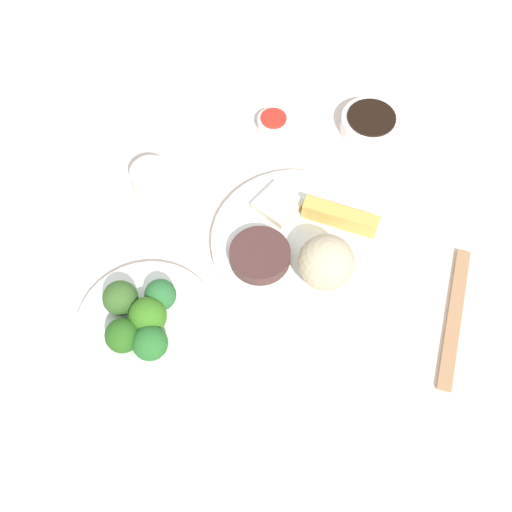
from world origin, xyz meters
TOP-DOWN VIEW (x-y plane):
  - tabletop at (0.00, 0.00)m, footprint 2.20×2.20m
  - main_plate at (0.00, 0.00)m, footprint 0.27×0.27m
  - rice_scoop at (0.07, -0.02)m, footprint 0.08×0.08m
  - spring_roll at (0.03, 0.07)m, footprint 0.12×0.06m
  - crab_rangoon_wonton at (-0.06, 0.03)m, footprint 0.06×0.06m
  - stir_fry_heap at (-0.02, -0.06)m, footprint 0.09×0.09m
  - broccoli_plate at (-0.08, -0.25)m, footprint 0.21×0.21m
  - broccoli_floret_0 at (-0.07, -0.25)m, footprint 0.05×0.05m
  - broccoli_floret_1 at (-0.12, -0.25)m, footprint 0.05×0.05m
  - broccoli_floret_2 at (-0.08, -0.29)m, footprint 0.05×0.05m
  - broccoli_floret_3 at (-0.04, -0.27)m, footprint 0.05×0.05m
  - broccoli_floret_4 at (-0.08, -0.21)m, footprint 0.05×0.05m
  - soy_sauce_bowl at (-0.05, 0.26)m, footprint 0.10×0.10m
  - soy_sauce_bowl_liquid at (-0.05, 0.26)m, footprint 0.08×0.08m
  - sauce_ramekin_sweet_and_sour at (-0.18, 0.16)m, footprint 0.05×0.05m
  - sauce_ramekin_sweet_and_sour_liquid at (-0.18, 0.16)m, footprint 0.04×0.04m
  - teacup at (-0.24, -0.08)m, footprint 0.06×0.06m
  - chopsticks_pair at (0.25, 0.05)m, footprint 0.12×0.21m

SIDE VIEW (x-z plane):
  - tabletop at x=0.00m, z-range 0.00..0.02m
  - chopsticks_pair at x=0.25m, z-range 0.02..0.03m
  - broccoli_plate at x=-0.08m, z-range 0.02..0.03m
  - main_plate at x=0.00m, z-range 0.02..0.04m
  - sauce_ramekin_sweet_and_sour at x=-0.18m, z-range 0.02..0.04m
  - soy_sauce_bowl at x=-0.05m, z-range 0.02..0.05m
  - crab_rangoon_wonton at x=-0.06m, z-range 0.04..0.05m
  - sauce_ramekin_sweet_and_sour_liquid at x=-0.18m, z-range 0.04..0.05m
  - stir_fry_heap at x=-0.02m, z-range 0.04..0.06m
  - teacup at x=-0.24m, z-range 0.02..0.08m
  - spring_roll at x=0.03m, z-range 0.04..0.07m
  - soy_sauce_bowl_liquid at x=-0.05m, z-range 0.05..0.05m
  - broccoli_floret_4 at x=-0.08m, z-range 0.03..0.08m
  - broccoli_floret_2 at x=-0.08m, z-range 0.03..0.08m
  - broccoli_floret_3 at x=-0.04m, z-range 0.03..0.08m
  - broccoli_floret_1 at x=-0.12m, z-range 0.03..0.09m
  - broccoli_floret_0 at x=-0.07m, z-range 0.03..0.09m
  - rice_scoop at x=0.07m, z-range 0.04..0.12m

